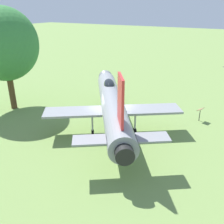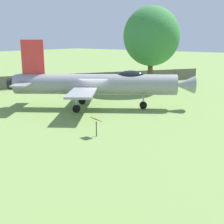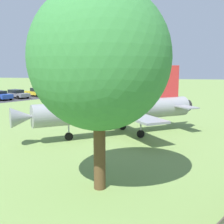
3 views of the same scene
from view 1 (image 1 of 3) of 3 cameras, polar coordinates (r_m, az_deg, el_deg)
ground_plane at (r=19.27m, az=0.06°, el=-3.80°), size 200.00×200.00×0.00m
display_jet at (r=18.78m, az=-0.04°, el=2.21°), size 13.24×10.75×5.46m
shade_tree at (r=23.46m, az=-23.45°, el=13.95°), size 6.03×5.35×8.81m
info_plaque at (r=21.45m, az=19.51°, el=0.20°), size 0.67×0.51×1.14m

